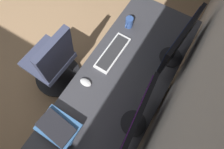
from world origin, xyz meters
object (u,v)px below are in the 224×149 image
Objects in this scene: drawer_pedestal at (127,88)px; monitor_secondary at (179,42)px; book_stack_near at (59,128)px; mouse_main at (86,82)px; monitor_primary at (137,117)px; keyboard_main at (113,53)px; coffee_mug at (129,22)px; office_chair at (53,63)px.

drawer_pedestal is 0.75m from monitor_secondary.
monitor_secondary is 1.83× the size of book_stack_near.
mouse_main is 0.35× the size of book_stack_near.
monitor_primary is 0.59m from book_stack_near.
monitor_primary is at bearing 45.45° from keyboard_main.
keyboard_main is at bearing -134.55° from monitor_primary.
coffee_mug is (-0.70, 0.02, 0.04)m from mouse_main.
keyboard_main is 0.77m from book_stack_near.
monitor_secondary is 0.56× the size of office_chair.
office_chair is (0.20, -0.77, 0.11)m from drawer_pedestal.
mouse_main is 0.58m from office_chair.
keyboard_main reaches higher than drawer_pedestal.
coffee_mug is at bearing -176.11° from keyboard_main.
monitor_primary is 0.58× the size of office_chair.
monitor_secondary is 4.85× the size of coffee_mug.
book_stack_near is at bearing -54.36° from monitor_primary.
office_chair reaches higher than coffee_mug.
monitor_primary is (0.36, 0.23, 0.62)m from drawer_pedestal.
keyboard_main is 0.44× the size of office_chair.
drawer_pedestal is at bearing 30.62° from coffee_mug.
drawer_pedestal is 1.23× the size of monitor_primary.
office_chair is at bearing -75.56° from drawer_pedestal.
monitor_primary is 1.90× the size of book_stack_near.
drawer_pedestal is 6.68× the size of mouse_main.
office_chair reaches higher than mouse_main.
monitor_secondary reaches higher than book_stack_near.
coffee_mug is at bearing 178.33° from mouse_main.
office_chair is (-0.07, -0.50, -0.29)m from mouse_main.
office_chair is (0.52, -1.01, -0.52)m from monitor_secondary.
monitor_secondary reaches higher than office_chair.
coffee_mug reaches higher than book_stack_near.
book_stack_near reaches higher than mouse_main.
keyboard_main is at bearing -63.46° from monitor_secondary.
monitor_primary is 0.68m from keyboard_main.
office_chair reaches higher than keyboard_main.
mouse_main is at bearing -173.43° from book_stack_near.
coffee_mug is (-0.10, -0.49, -0.19)m from monitor_secondary.
monitor_primary is at bearing 81.00° from office_chair.
monitor_primary is at bearing 125.64° from book_stack_near.
monitor_secondary reaches higher than coffee_mug.
office_chair is (0.63, -0.52, -0.33)m from coffee_mug.
coffee_mug is at bearing 140.19° from office_chair.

